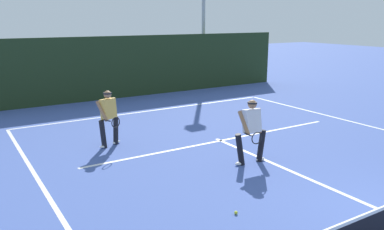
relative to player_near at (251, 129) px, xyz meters
name	(u,v)px	position (x,y,z in m)	size (l,w,h in m)	color
court_line_baseline_far	(152,111)	(0.47, 6.49, -0.88)	(10.36, 0.10, 0.01)	white
court_line_service	(221,141)	(0.47, 1.90, -0.88)	(8.45, 0.10, 0.01)	white
court_line_centre	(296,173)	(0.47, -1.09, -0.88)	(0.10, 6.40, 0.01)	white
player_near	(251,129)	(0.00, 0.00, 0.00)	(0.92, 0.84, 1.61)	black
player_far	(109,116)	(-2.48, 3.15, -0.01)	(0.72, 0.91, 1.59)	black
tennis_ball	(236,213)	(-1.94, -1.91, -0.85)	(0.07, 0.07, 0.07)	#D1E033
back_fence_windscreen	(120,67)	(0.47, 9.61, 0.50)	(17.53, 0.12, 2.76)	#20331B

